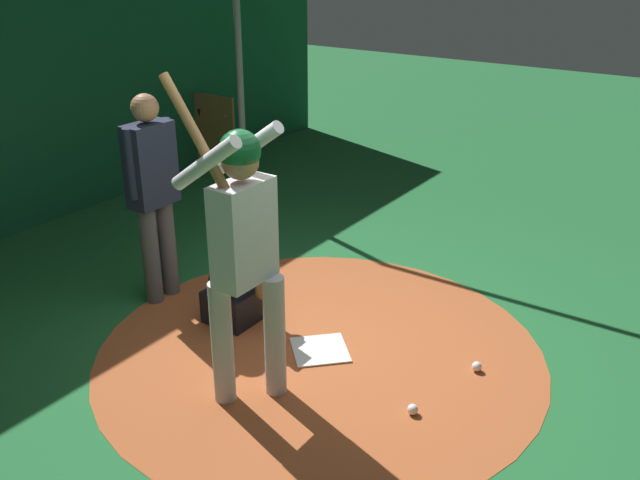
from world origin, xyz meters
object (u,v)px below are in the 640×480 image
(baseball_1, at_px, (477,366))
(batter, at_px, (242,241))
(baseball_0, at_px, (413,409))
(bat_rack, at_px, (206,134))
(home_plate, at_px, (320,350))
(umpire, at_px, (153,187))
(catcher, at_px, (237,282))

(baseball_1, bearing_deg, batter, -135.89)
(baseball_0, distance_m, baseball_1, 0.74)
(batter, bearing_deg, baseball_1, 44.11)
(bat_rack, relative_size, baseball_0, 14.32)
(home_plate, relative_size, umpire, 0.23)
(batter, relative_size, baseball_0, 30.23)
(umpire, bearing_deg, baseball_1, 9.67)
(bat_rack, bearing_deg, umpire, -53.31)
(home_plate, height_order, umpire, umpire)
(umpire, height_order, baseball_1, umpire)
(home_plate, xyz_separation_m, batter, (-0.09, -0.75, 1.17))
(home_plate, height_order, bat_rack, bat_rack)
(umpire, distance_m, bat_rack, 3.82)
(home_plate, xyz_separation_m, baseball_0, (0.96, -0.30, 0.03))
(catcher, bearing_deg, baseball_0, -9.36)
(batter, height_order, bat_rack, batter)
(home_plate, xyz_separation_m, catcher, (-0.83, -0.00, 0.35))
(home_plate, distance_m, baseball_1, 1.20)
(home_plate, xyz_separation_m, bat_rack, (-3.93, 2.98, 0.48))
(umpire, height_order, baseball_0, umpire)
(home_plate, height_order, baseball_0, baseball_0)
(batter, distance_m, baseball_0, 1.62)
(catcher, bearing_deg, baseball_1, 12.48)
(baseball_1, bearing_deg, baseball_0, -102.21)
(catcher, relative_size, baseball_1, 12.63)
(catcher, bearing_deg, batter, -45.44)
(baseball_0, bearing_deg, baseball_1, 77.79)
(catcher, relative_size, bat_rack, 0.88)
(bat_rack, distance_m, baseball_0, 5.91)
(batter, height_order, baseball_1, batter)
(bat_rack, bearing_deg, home_plate, -37.16)
(bat_rack, height_order, baseball_1, bat_rack)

